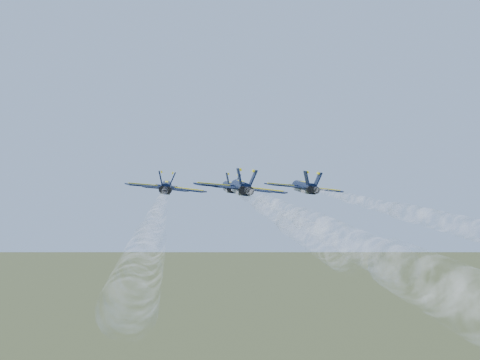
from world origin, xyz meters
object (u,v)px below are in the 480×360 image
(jet_right, at_px, (304,187))
(jet_slot, at_px, (240,187))
(jet_left, at_px, (166,187))
(jet_lead, at_px, (229,187))

(jet_right, xyz_separation_m, jet_slot, (-4.02, -16.17, 0.00))
(jet_right, bearing_deg, jet_left, 177.47)
(jet_lead, bearing_deg, jet_slot, -91.79)
(jet_left, height_order, jet_right, same)
(jet_slot, bearing_deg, jet_left, 123.41)
(jet_right, relative_size, jet_slot, 1.00)
(jet_left, bearing_deg, jet_right, -2.53)
(jet_right, distance_m, jet_slot, 16.66)
(jet_right, bearing_deg, jet_lead, 123.14)
(jet_lead, bearing_deg, jet_left, -126.26)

